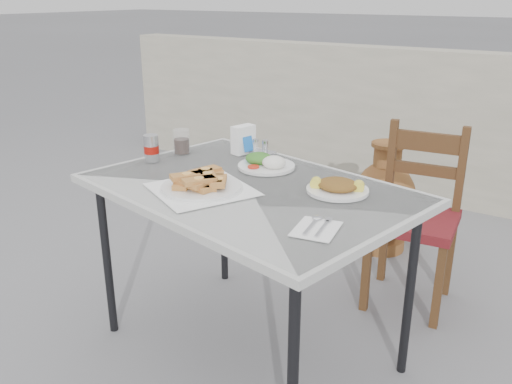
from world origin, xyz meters
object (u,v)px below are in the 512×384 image
Objects in this scene: salad_chopped_plate at (338,187)px; chair at (416,215)px; cafe_table at (249,198)px; pide_plate at (202,182)px; salad_rice_plate at (266,163)px; condiment_caddy at (262,149)px; soda_can at (151,148)px; napkin_holder at (243,140)px; terracotta_urn at (384,201)px; cola_glass at (182,143)px.

salad_chopped_plate is 0.27× the size of chair.
cafe_table is 0.22m from pide_plate.
condiment_caddy is (-0.13, 0.17, 0.00)m from salad_rice_plate.
salad_rice_plate is (-0.07, 0.25, 0.08)m from cafe_table.
condiment_caddy is at bearing -152.70° from chair.
soda_can is (-0.46, 0.19, 0.03)m from pide_plate.
napkin_holder is (-0.23, 0.14, 0.05)m from salad_rice_plate.
pide_plate reaches higher than cafe_table.
cafe_table is at bearing -64.69° from condiment_caddy.
chair is 1.33× the size of terracotta_urn.
cola_glass reaches higher than condiment_caddy.
soda_can reaches higher than salad_rice_plate.
condiment_caddy is at bearing 31.75° from napkin_holder.
salad_rice_plate is 0.28× the size of chair.
cola_glass reaches higher than pide_plate.
terracotta_urn is (0.32, 0.98, -0.53)m from condiment_caddy.
salad_chopped_plate is (0.35, 0.13, 0.08)m from cafe_table.
cola_glass reaches higher than terracotta_urn.
napkin_holder is at bearing -162.46° from condiment_caddy.
salad_chopped_plate is at bearing 30.65° from pide_plate.
condiment_caddy is at bearing 126.84° from salad_rice_plate.
salad_rice_plate is 1.04× the size of salad_chopped_plate.
pide_plate is 0.41m from salad_rice_plate.
chair reaches higher than salad_rice_plate.
pide_plate is at bearing -41.35° from cola_glass.
pide_plate is 3.90× the size of soda_can.
salad_rice_plate is 0.22m from condiment_caddy.
soda_can reaches higher than pide_plate.
cola_glass is 1.29m from chair.
salad_chopped_plate is at bearing 20.35° from cafe_table.
salad_chopped_plate reaches higher than cafe_table.
chair is at bearing 59.30° from pide_plate.
napkin_holder is 1.00m from chair.
chair reaches higher than cola_glass.
pide_plate is 3.56× the size of napkin_holder.
condiment_caddy is 1.16m from terracotta_urn.
terracotta_urn is (0.71, 1.37, -0.57)m from soda_can.
soda_can is 0.18× the size of terracotta_urn.
terracotta_urn is (0.68, 1.18, -0.55)m from cola_glass.
napkin_holder reaches higher than soda_can.
salad_chopped_plate is 0.36× the size of terracotta_urn.
cola_glass is at bearing -133.60° from napkin_holder.
napkin_holder is (-0.65, 0.26, 0.05)m from salad_chopped_plate.
salad_chopped_plate is at bearing -27.70° from condiment_caddy.
salad_chopped_plate is (0.42, -0.12, -0.00)m from salad_rice_plate.
soda_can is at bearing -134.84° from condiment_caddy.
salad_chopped_plate is at bearing -7.64° from napkin_holder.
napkin_holder reaches higher than terracotta_urn.
chair is (1.07, 0.84, -0.40)m from soda_can.
cafe_table is 10.74× the size of napkin_holder.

